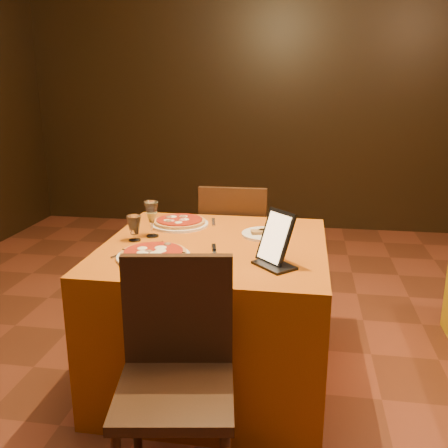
# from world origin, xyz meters

# --- Properties ---
(wall_back) EXTENTS (6.00, 0.01, 2.80)m
(wall_back) POSITION_xyz_m (0.00, 3.50, 1.40)
(wall_back) COLOR black
(wall_back) RESTS_ON floor
(main_table) EXTENTS (1.10, 1.10, 0.75)m
(main_table) POSITION_xyz_m (-0.48, 0.52, 0.38)
(main_table) COLOR #AB4E0A
(main_table) RESTS_ON floor
(chair_main_near) EXTENTS (0.51, 0.51, 0.91)m
(chair_main_near) POSITION_xyz_m (-0.48, -0.30, 0.46)
(chair_main_near) COLOR black
(chair_main_near) RESTS_ON floor
(chair_main_far) EXTENTS (0.40, 0.40, 0.91)m
(chair_main_far) POSITION_xyz_m (-0.48, 1.32, 0.46)
(chair_main_far) COLOR black
(chair_main_far) RESTS_ON floor
(pizza_near) EXTENTS (0.34, 0.34, 0.03)m
(pizza_near) POSITION_xyz_m (-0.72, 0.27, 0.77)
(pizza_near) COLOR white
(pizza_near) RESTS_ON main_table
(pizza_far) EXTENTS (0.32, 0.32, 0.03)m
(pizza_far) POSITION_xyz_m (-0.74, 0.81, 0.77)
(pizza_far) COLOR white
(pizza_far) RESTS_ON main_table
(cutlet_dish) EXTENTS (0.25, 0.25, 0.03)m
(cutlet_dish) POSITION_xyz_m (-0.25, 0.70, 0.76)
(cutlet_dish) COLOR white
(cutlet_dish) RESTS_ON main_table
(wine_glass) EXTENTS (0.09, 0.09, 0.19)m
(wine_glass) POSITION_xyz_m (-0.83, 0.58, 0.84)
(wine_glass) COLOR #BFC26E
(wine_glass) RESTS_ON main_table
(water_glass) EXTENTS (0.09, 0.09, 0.13)m
(water_glass) POSITION_xyz_m (-0.90, 0.50, 0.81)
(water_glass) COLOR white
(water_glass) RESTS_ON main_table
(tablet) EXTENTS (0.18, 0.19, 0.23)m
(tablet) POSITION_xyz_m (-0.17, 0.29, 0.87)
(tablet) COLOR black
(tablet) RESTS_ON main_table
(knife) EXTENTS (0.07, 0.22, 0.01)m
(knife) POSITION_xyz_m (-0.45, 0.35, 0.75)
(knife) COLOR silver
(knife) RESTS_ON main_table
(fork_near) EXTENTS (0.08, 0.13, 0.01)m
(fork_near) POSITION_xyz_m (-0.88, 0.29, 0.75)
(fork_near) COLOR silver
(fork_near) RESTS_ON main_table
(fork_far) EXTENTS (0.05, 0.16, 0.01)m
(fork_far) POSITION_xyz_m (-0.56, 0.90, 0.75)
(fork_far) COLOR #AAA9AF
(fork_far) RESTS_ON main_table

